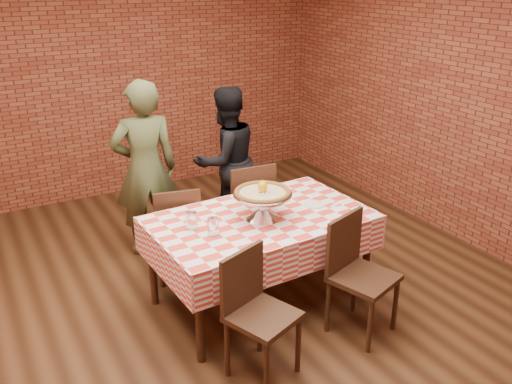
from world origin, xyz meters
TOP-DOWN VIEW (x-y plane):
  - ground at (0.00, 0.00)m, footprint 6.00×6.00m
  - back_wall at (0.00, 3.00)m, footprint 5.50×0.00m
  - table at (0.45, 0.10)m, footprint 1.70×1.07m
  - tablecloth at (0.45, 0.10)m, footprint 1.74×1.10m
  - pizza_stand at (0.44, 0.06)m, footprint 0.62×0.62m
  - pizza at (0.44, 0.06)m, footprint 0.58×0.58m
  - lemon at (0.44, 0.06)m, footprint 0.10×0.10m
  - water_glass_left at (-0.00, -0.01)m, footprint 0.09×0.09m
  - water_glass_right at (-0.10, 0.16)m, footprint 0.09×0.09m
  - side_plate at (0.93, 0.07)m, footprint 0.17×0.17m
  - sweetener_packet_a at (1.05, -0.04)m, footprint 0.06×0.06m
  - sweetener_packet_b at (1.10, -0.01)m, footprint 0.05×0.04m
  - condiment_caddy at (0.52, 0.42)m, footprint 0.10×0.08m
  - chair_near_left at (0.02, -0.67)m, footprint 0.51×0.51m
  - chair_near_right at (0.90, -0.62)m, footprint 0.53×0.53m
  - chair_far_left at (0.02, 0.81)m, footprint 0.46×0.46m
  - chair_far_right at (0.75, 0.92)m, footprint 0.47×0.47m
  - diner_olive at (-0.03, 1.38)m, footprint 0.66×0.48m
  - diner_black at (0.83, 1.45)m, footprint 0.80×0.66m

SIDE VIEW (x-z plane):
  - ground at x=0.00m, z-range 0.00..0.00m
  - table at x=0.45m, z-range 0.00..0.75m
  - chair_far_left at x=0.02m, z-range 0.00..0.86m
  - chair_near_left at x=0.02m, z-range 0.00..0.87m
  - chair_near_right at x=0.90m, z-range 0.00..0.90m
  - chair_far_right at x=0.75m, z-range 0.00..0.92m
  - tablecloth at x=0.45m, z-range 0.47..0.76m
  - diner_black at x=0.83m, z-range 0.00..1.49m
  - sweetener_packet_a at x=1.05m, z-range 0.76..0.76m
  - sweetener_packet_b at x=1.10m, z-range 0.76..0.76m
  - side_plate at x=0.93m, z-range 0.76..0.77m
  - condiment_caddy at x=0.52m, z-range 0.76..0.89m
  - water_glass_left at x=0.00m, z-range 0.76..0.89m
  - water_glass_right at x=-0.10m, z-range 0.76..0.89m
  - diner_olive at x=-0.03m, z-range 0.00..1.66m
  - pizza_stand at x=0.44m, z-range 0.76..0.96m
  - pizza at x=0.44m, z-range 0.95..0.98m
  - lemon at x=0.44m, z-range 0.97..1.07m
  - back_wall at x=0.00m, z-range -1.30..4.20m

